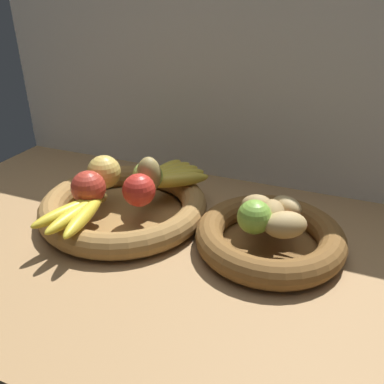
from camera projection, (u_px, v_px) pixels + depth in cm
name	position (u px, v px, depth cm)	size (l,w,h in cm)	color
ground_plane	(201.00, 238.00, 88.42)	(140.00, 90.00, 3.00)	#9E774C
back_wall	(246.00, 77.00, 99.88)	(140.00, 3.00, 55.00)	silver
fruit_bowl_left	(124.00, 206.00, 92.38)	(38.00, 38.00, 5.61)	olive
fruit_bowl_right	(269.00, 237.00, 81.08)	(29.99, 29.99, 5.61)	brown
apple_red_front	(88.00, 188.00, 85.92)	(7.44, 7.44, 7.44)	#B73828
apple_green_back	(148.00, 176.00, 91.86)	(6.93, 6.93, 6.93)	#99B74C
apple_red_right	(139.00, 190.00, 85.30)	(7.10, 7.10, 7.10)	red
apple_golden_left	(104.00, 172.00, 92.80)	(7.76, 7.76, 7.76)	#DBB756
pear_brown	(149.00, 175.00, 90.75)	(5.62, 5.44, 8.37)	olive
banana_bunch_front	(77.00, 213.00, 81.01)	(10.94, 17.86, 2.85)	yellow
banana_bunch_back	(170.00, 176.00, 96.28)	(15.03, 16.92, 3.31)	gold
potato_oblong	(257.00, 205.00, 82.19)	(6.54, 4.79, 4.42)	#A38451
potato_large	(272.00, 213.00, 78.53)	(6.70, 4.97, 5.18)	#A38451
potato_back	(286.00, 207.00, 81.64)	(6.63, 4.54, 4.39)	tan
potato_small	(285.00, 225.00, 74.89)	(8.21, 5.54, 5.04)	tan
lime_near	(254.00, 217.00, 75.90)	(6.63, 6.63, 6.63)	#7AAD3D
chili_pepper	(281.00, 219.00, 79.29)	(2.33, 2.33, 10.97)	red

